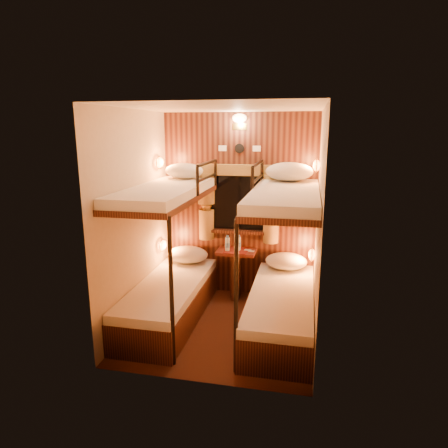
% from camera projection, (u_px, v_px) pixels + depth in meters
% --- Properties ---
extents(floor, '(2.10, 2.10, 0.00)m').
position_uv_depth(floor, '(223.00, 326.00, 4.54)').
color(floor, '#32170D').
rests_on(floor, ground).
extents(ceiling, '(2.10, 2.10, 0.00)m').
position_uv_depth(ceiling, '(223.00, 107.00, 3.99)').
color(ceiling, silver).
rests_on(ceiling, wall_back).
extents(wall_back, '(2.40, 0.00, 2.40)m').
position_uv_depth(wall_back, '(239.00, 206.00, 5.27)').
color(wall_back, '#C6B293').
rests_on(wall_back, floor).
extents(wall_front, '(2.40, 0.00, 2.40)m').
position_uv_depth(wall_front, '(196.00, 253.00, 3.27)').
color(wall_front, '#C6B293').
rests_on(wall_front, floor).
extents(wall_left, '(0.00, 2.40, 2.40)m').
position_uv_depth(wall_left, '(136.00, 220.00, 4.47)').
color(wall_left, '#C6B293').
rests_on(wall_left, floor).
extents(wall_right, '(0.00, 2.40, 2.40)m').
position_uv_depth(wall_right, '(318.00, 229.00, 4.06)').
color(wall_right, '#C6B293').
rests_on(wall_right, floor).
extents(back_panel, '(2.00, 0.03, 2.40)m').
position_uv_depth(back_panel, '(239.00, 206.00, 5.25)').
color(back_panel, black).
rests_on(back_panel, floor).
extents(bunk_left, '(0.72, 1.90, 1.82)m').
position_uv_depth(bunk_left, '(169.00, 274.00, 4.61)').
color(bunk_left, black).
rests_on(bunk_left, floor).
extents(bunk_right, '(0.72, 1.90, 1.82)m').
position_uv_depth(bunk_right, '(282.00, 282.00, 4.35)').
color(bunk_right, black).
rests_on(bunk_right, floor).
extents(window, '(1.00, 0.12, 0.79)m').
position_uv_depth(window, '(239.00, 208.00, 5.23)').
color(window, black).
rests_on(window, back_panel).
extents(curtains, '(1.10, 0.22, 1.00)m').
position_uv_depth(curtains, '(238.00, 202.00, 5.18)').
color(curtains, brown).
rests_on(curtains, back_panel).
extents(back_fixtures, '(0.54, 0.09, 0.48)m').
position_uv_depth(back_fixtures, '(239.00, 124.00, 4.98)').
color(back_fixtures, black).
rests_on(back_fixtures, back_panel).
extents(reading_lamps, '(2.00, 0.20, 1.25)m').
position_uv_depth(reading_lamps, '(235.00, 208.00, 4.92)').
color(reading_lamps, orange).
rests_on(reading_lamps, wall_left).
extents(table, '(0.50, 0.34, 0.66)m').
position_uv_depth(table, '(236.00, 267.00, 5.26)').
color(table, '#562013').
rests_on(table, floor).
extents(bottle_left, '(0.06, 0.06, 0.21)m').
position_uv_depth(bottle_left, '(227.00, 244.00, 5.15)').
color(bottle_left, '#99BFE5').
rests_on(bottle_left, table).
extents(bottle_right, '(0.06, 0.06, 0.21)m').
position_uv_depth(bottle_right, '(239.00, 244.00, 5.18)').
color(bottle_right, '#99BFE5').
rests_on(bottle_right, table).
extents(sachet_a, '(0.09, 0.08, 0.01)m').
position_uv_depth(sachet_a, '(248.00, 250.00, 5.20)').
color(sachet_a, silver).
rests_on(sachet_a, table).
extents(sachet_b, '(0.08, 0.07, 0.01)m').
position_uv_depth(sachet_b, '(251.00, 251.00, 5.15)').
color(sachet_b, silver).
rests_on(sachet_b, table).
extents(pillow_lower_left, '(0.55, 0.39, 0.21)m').
position_uv_depth(pillow_lower_left, '(188.00, 254.00, 5.31)').
color(pillow_lower_left, white).
rests_on(pillow_lower_left, bunk_left).
extents(pillow_lower_right, '(0.53, 0.38, 0.21)m').
position_uv_depth(pillow_lower_right, '(286.00, 261.00, 5.05)').
color(pillow_lower_right, white).
rests_on(pillow_lower_right, bunk_right).
extents(pillow_upper_left, '(0.48, 0.35, 0.19)m').
position_uv_depth(pillow_upper_left, '(184.00, 171.00, 4.98)').
color(pillow_upper_left, white).
rests_on(pillow_upper_left, bunk_left).
extents(pillow_upper_right, '(0.56, 0.40, 0.22)m').
position_uv_depth(pillow_upper_right, '(289.00, 172.00, 4.72)').
color(pillow_upper_right, white).
rests_on(pillow_upper_right, bunk_right).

